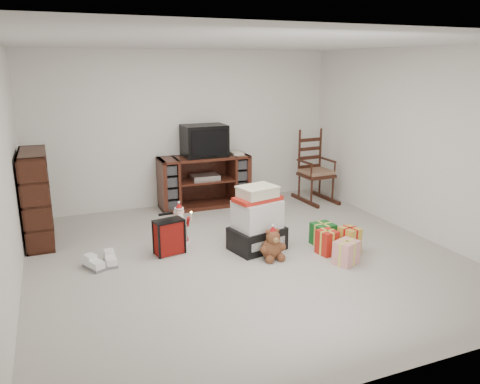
% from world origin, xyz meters
% --- Properties ---
extents(room, '(5.01, 5.01, 2.51)m').
position_xyz_m(room, '(0.00, 0.00, 1.25)').
color(room, '#BBB5AB').
rests_on(room, ground).
extents(tv_stand, '(1.47, 0.54, 0.84)m').
position_xyz_m(tv_stand, '(0.20, 2.21, 0.42)').
color(tv_stand, '#481F14').
rests_on(tv_stand, floor).
extents(bookshelf, '(0.33, 0.99, 1.21)m').
position_xyz_m(bookshelf, '(-2.30, 1.49, 0.58)').
color(bookshelf, '#3C1710').
rests_on(bookshelf, floor).
extents(rocking_chair, '(0.54, 0.86, 1.26)m').
position_xyz_m(rocking_chair, '(2.06, 1.85, 0.43)').
color(rocking_chair, '#3C1710').
rests_on(rocking_chair, floor).
extents(gift_pile, '(0.73, 0.60, 0.81)m').
position_xyz_m(gift_pile, '(0.24, 0.17, 0.35)').
color(gift_pile, black).
rests_on(gift_pile, floor).
extents(red_suitcase, '(0.37, 0.24, 0.52)m').
position_xyz_m(red_suitcase, '(-0.83, 0.43, 0.23)').
color(red_suitcase, maroon).
rests_on(red_suitcase, floor).
extents(stocking, '(0.32, 0.18, 0.65)m').
position_xyz_m(stocking, '(0.32, 0.32, 0.33)').
color(stocking, '#0B660E').
rests_on(stocking, floor).
extents(teddy_bear, '(0.26, 0.23, 0.38)m').
position_xyz_m(teddy_bear, '(0.28, -0.18, 0.17)').
color(teddy_bear, brown).
rests_on(teddy_bear, floor).
extents(santa_figurine, '(0.30, 0.29, 0.62)m').
position_xyz_m(santa_figurine, '(0.37, 0.62, 0.24)').
color(santa_figurine, '#9E1112').
rests_on(santa_figurine, floor).
extents(mrs_claus_figurine, '(0.27, 0.26, 0.56)m').
position_xyz_m(mrs_claus_figurine, '(-0.61, 0.75, 0.21)').
color(mrs_claus_figurine, '#9E1112').
rests_on(mrs_claus_figurine, floor).
extents(sneaker_pair, '(0.39, 0.34, 0.11)m').
position_xyz_m(sneaker_pair, '(-1.64, 0.36, 0.06)').
color(sneaker_pair, white).
rests_on(sneaker_pair, floor).
extents(gift_cluster, '(0.55, 0.84, 0.26)m').
position_xyz_m(gift_cluster, '(1.05, -0.31, 0.13)').
color(gift_cluster, red).
rests_on(gift_cluster, floor).
extents(crt_television, '(0.69, 0.51, 0.50)m').
position_xyz_m(crt_television, '(0.22, 2.22, 1.09)').
color(crt_television, black).
rests_on(crt_television, tv_stand).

